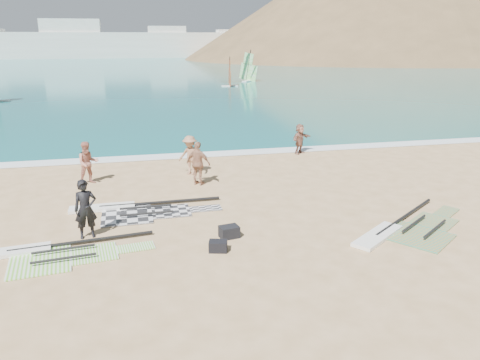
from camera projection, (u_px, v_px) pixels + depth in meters
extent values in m
plane|color=tan|center=(224.00, 251.00, 14.35)|extent=(300.00, 300.00, 0.00)
cube|color=#0D6061|center=(139.00, 60.00, 137.47)|extent=(300.00, 240.00, 0.06)
cube|color=white|center=(182.00, 156.00, 25.82)|extent=(300.00, 1.20, 0.04)
cube|color=white|center=(73.00, 45.00, 148.82)|extent=(160.00, 8.00, 8.00)
cube|color=white|center=(72.00, 39.00, 148.24)|extent=(18.00, 7.00, 12.00)
cube|color=white|center=(167.00, 42.00, 154.93)|extent=(12.00, 7.00, 10.00)
cube|color=white|center=(241.00, 43.00, 160.40)|extent=(16.00, 7.00, 9.00)
cube|color=white|center=(296.00, 40.00, 164.37)|extent=(10.00, 7.00, 11.00)
cone|color=brown|center=(402.00, 58.00, 153.72)|extent=(143.00, 143.00, 45.00)
cone|color=brown|center=(473.00, 56.00, 170.51)|extent=(70.00, 70.00, 28.00)
cube|color=#262629|center=(127.00, 215.00, 17.19)|extent=(1.84, 2.04, 0.04)
cube|color=#262629|center=(171.00, 212.00, 17.56)|extent=(1.43, 1.33, 0.04)
cube|color=#262629|center=(206.00, 209.00, 17.86)|extent=(1.22, 0.62, 0.04)
cylinder|color=black|center=(161.00, 202.00, 18.31)|extent=(4.65, 0.17, 0.11)
cylinder|color=black|center=(146.00, 207.00, 17.64)|extent=(1.92, 0.11, 0.08)
cylinder|color=black|center=(147.00, 213.00, 16.98)|extent=(1.92, 0.11, 0.08)
cube|color=white|center=(102.00, 208.00, 17.82)|extent=(2.43, 0.69, 0.12)
cube|color=#6ED329|center=(40.00, 261.00, 13.64)|extent=(1.94, 2.10, 0.04)
cube|color=#6ED329|center=(94.00, 254.00, 14.14)|extent=(1.48, 1.39, 0.04)
cube|color=#6ED329|center=(136.00, 248.00, 14.54)|extent=(1.21, 0.71, 0.04)
cylinder|color=black|center=(83.00, 241.00, 14.79)|extent=(4.36, 0.64, 0.10)
cylinder|color=black|center=(64.00, 249.00, 14.12)|extent=(1.81, 0.30, 0.08)
cylinder|color=black|center=(64.00, 258.00, 13.52)|extent=(1.81, 0.30, 0.08)
cube|color=white|center=(10.00, 252.00, 14.12)|extent=(2.35, 0.90, 0.12)
cube|color=orange|center=(416.00, 236.00, 15.39)|extent=(2.67, 2.72, 0.04)
cube|color=orange|center=(434.00, 222.00, 16.56)|extent=(1.92, 1.90, 0.04)
cube|color=orange|center=(446.00, 212.00, 17.51)|extent=(1.34, 1.21, 0.04)
cylinder|color=black|center=(405.00, 216.00, 16.89)|extent=(3.84, 2.83, 0.11)
cylinder|color=black|center=(414.00, 223.00, 16.08)|extent=(1.61, 1.20, 0.08)
cylinder|color=black|center=(435.00, 229.00, 15.63)|extent=(1.61, 1.20, 0.08)
cube|color=white|center=(378.00, 236.00, 15.29)|extent=(2.36, 1.97, 0.12)
cube|color=black|center=(229.00, 232.00, 15.28)|extent=(0.68, 0.55, 0.39)
cube|color=black|center=(218.00, 246.00, 14.30)|extent=(0.63, 0.51, 0.33)
imported|color=black|center=(86.00, 209.00, 15.07)|extent=(0.79, 0.60, 1.96)
imported|color=#B97360|center=(88.00, 163.00, 20.74)|extent=(1.09, 0.94, 1.91)
imported|color=#A17355|center=(190.00, 155.00, 22.17)|extent=(1.37, 1.32, 1.88)
imported|color=#AB785B|center=(198.00, 163.00, 20.57)|extent=(1.21, 1.05, 1.95)
imported|color=#9A6654|center=(300.00, 139.00, 26.23)|extent=(1.56, 1.34, 1.70)
cube|color=white|center=(230.00, 86.00, 62.94)|extent=(2.23, 0.84, 0.13)
cube|color=#B90B24|center=(230.00, 78.00, 62.63)|extent=(0.31, 2.67, 2.38)
cube|color=#B90B24|center=(230.00, 65.00, 62.16)|extent=(0.20, 1.50, 1.65)
cylinder|color=black|center=(230.00, 71.00, 62.37)|extent=(0.16, 0.76, 3.77)
cube|color=white|center=(248.00, 81.00, 70.24)|extent=(2.31, 2.39, 0.15)
cube|color=#46C61A|center=(248.00, 72.00, 69.87)|extent=(2.35, 2.20, 2.81)
cube|color=#46C61A|center=(248.00, 59.00, 69.31)|extent=(1.34, 1.26, 1.95)
cylinder|color=black|center=(248.00, 65.00, 69.56)|extent=(0.72, 0.69, 4.46)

